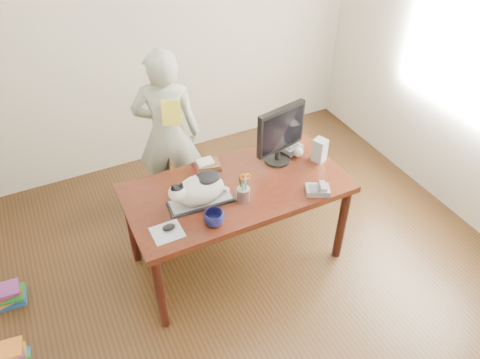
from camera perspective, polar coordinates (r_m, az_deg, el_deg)
name	(u,v)px	position (r m, az deg, el deg)	size (l,w,h in m)	color
room	(284,166)	(2.58, 5.39, 1.68)	(4.50, 4.50, 4.50)	black
desk	(232,195)	(3.52, -0.93, -1.94)	(1.60, 0.80, 0.75)	black
keyboard	(201,201)	(3.23, -4.79, -2.68)	(0.46, 0.19, 0.03)	black
cat	(198,189)	(3.15, -5.13, -1.19)	(0.44, 0.23, 0.25)	silver
monitor	(281,132)	(3.46, 4.97, 5.74)	(0.42, 0.24, 0.47)	black
pen_cup	(243,193)	(3.21, 0.42, -1.61)	(0.11, 0.11, 0.23)	#95949A
mousepad	(167,232)	(3.06, -8.87, -6.37)	(0.20, 0.18, 0.00)	#AFB5BB
mouse	(169,227)	(3.06, -8.67, -5.77)	(0.09, 0.06, 0.04)	black
coffee_mug	(214,218)	(3.05, -3.17, -4.77)	(0.13, 0.13, 0.11)	#0D0D35
phone	(318,189)	(3.35, 9.50, -1.20)	(0.20, 0.18, 0.08)	slate
speaker	(320,150)	(3.61, 9.69, 3.54)	(0.11, 0.12, 0.19)	#A4A5A7
baseball	(298,152)	(3.66, 7.13, 3.32)	(0.08, 0.08, 0.08)	beige
book_stack	(207,165)	(3.51, -4.07, 1.72)	(0.22, 0.17, 0.07)	#4A1413
calculator	(287,146)	(3.73, 5.80, 4.09)	(0.20, 0.24, 0.06)	slate
person	(168,134)	(3.95, -8.81, 5.50)	(0.55, 0.36, 1.51)	beige
held_book	(171,113)	(3.65, -8.37, 8.05)	(0.16, 0.13, 0.20)	yellow
book_pile_a	(9,358)	(3.59, -26.30, -18.91)	(0.27, 0.22, 0.18)	red
book_pile_b	(7,295)	(3.95, -26.52, -12.51)	(0.26, 0.20, 0.15)	#184494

